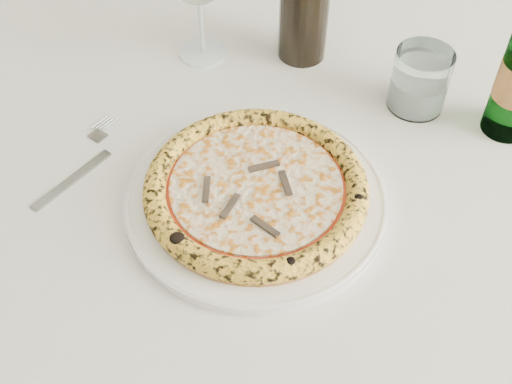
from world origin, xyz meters
TOP-DOWN VIEW (x-y plane):
  - dining_table at (0.00, 0.11)m, footprint 1.62×1.09m
  - plate at (0.00, 0.01)m, footprint 0.33×0.33m
  - pizza at (0.00, 0.01)m, footprint 0.28×0.28m
  - fork at (-0.24, 0.02)m, footprint 0.06×0.18m
  - tumbler at (0.18, 0.24)m, footprint 0.08×0.08m

SIDE VIEW (x-z plane):
  - dining_table at x=0.00m, z-range 0.29..1.05m
  - fork at x=-0.24m, z-range 0.76..0.76m
  - plate at x=0.00m, z-range 0.76..0.77m
  - pizza at x=0.00m, z-range 0.77..0.80m
  - tumbler at x=0.18m, z-range 0.75..0.84m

